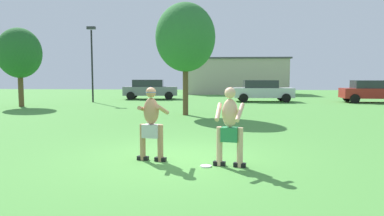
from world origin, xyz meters
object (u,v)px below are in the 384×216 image
at_px(player_near, 230,125).
at_px(lamp_post, 92,56).
at_px(car_silver_far_end, 262,90).
at_px(tree_behind_players, 185,38).
at_px(car_gray_near_post, 150,89).
at_px(tree_right_field, 19,53).
at_px(frisbee, 206,166).
at_px(player_in_gray, 151,120).
at_px(car_red_mid_lot, 373,91).

height_order(player_near, lamp_post, lamp_post).
bearing_deg(car_silver_far_end, tree_behind_players, -117.04).
bearing_deg(player_near, car_gray_near_post, 105.51).
xyz_separation_m(player_near, tree_right_field, (-12.49, 13.69, 2.39)).
xyz_separation_m(player_near, frisbee, (-0.50, -0.06, -0.87)).
bearing_deg(frisbee, tree_right_field, 131.08).
distance_m(player_near, frisbee, 1.01).
relative_size(player_near, tree_behind_players, 0.31).
relative_size(player_in_gray, car_red_mid_lot, 0.38).
relative_size(car_gray_near_post, car_silver_far_end, 1.02).
bearing_deg(tree_behind_players, tree_right_field, 159.82).
xyz_separation_m(frisbee, tree_right_field, (-11.99, 13.75, 3.27)).
bearing_deg(player_in_gray, car_gray_near_post, 101.24).
distance_m(car_gray_near_post, car_red_mid_lot, 16.68).
bearing_deg(tree_right_field, frisbee, -48.92).
bearing_deg(frisbee, car_red_mid_lot, 59.53).
bearing_deg(player_near, player_in_gray, 167.69).
relative_size(frisbee, tree_right_field, 0.05).
bearing_deg(frisbee, car_silver_far_end, 79.99).
distance_m(car_red_mid_lot, car_silver_far_end, 7.71).
relative_size(player_near, car_red_mid_lot, 0.38).
xyz_separation_m(car_gray_near_post, tree_right_field, (-6.59, -7.57, 2.45)).
relative_size(player_near, frisbee, 6.96).
bearing_deg(tree_behind_players, car_silver_far_end, 62.96).
relative_size(player_near, car_silver_far_end, 0.39).
bearing_deg(car_gray_near_post, player_near, -74.49).
bearing_deg(player_near, car_silver_far_end, 81.41).
xyz_separation_m(frisbee, car_silver_far_end, (3.39, 19.22, 0.81)).
xyz_separation_m(frisbee, tree_behind_players, (-1.39, 9.86, 3.72)).
height_order(tree_right_field, tree_behind_players, tree_behind_players).
height_order(car_red_mid_lot, car_silver_far_end, same).
xyz_separation_m(player_in_gray, tree_behind_players, (-0.14, 9.41, 2.81)).
relative_size(car_red_mid_lot, lamp_post, 0.82).
bearing_deg(frisbee, lamp_post, 116.67).
height_order(player_near, player_in_gray, player_near).
height_order(player_in_gray, tree_behind_players, tree_behind_players).
bearing_deg(car_gray_near_post, car_silver_far_end, -13.51).
height_order(player_near, tree_behind_players, tree_behind_players).
bearing_deg(tree_right_field, lamp_post, 50.30).
relative_size(player_in_gray, tree_behind_players, 0.31).
bearing_deg(tree_right_field, tree_behind_players, -20.18).
xyz_separation_m(player_in_gray, frisbee, (1.25, -0.45, -0.91)).
xyz_separation_m(tree_right_field, tree_behind_players, (10.60, -3.90, 0.46)).
xyz_separation_m(car_silver_far_end, tree_right_field, (-15.38, -5.46, 2.45)).
bearing_deg(tree_right_field, player_in_gray, -51.10).
bearing_deg(player_near, tree_behind_players, 100.90).
bearing_deg(car_gray_near_post, car_red_mid_lot, -8.52).
height_order(player_in_gray, car_silver_far_end, player_in_gray).
distance_m(tree_right_field, tree_behind_players, 11.31).
bearing_deg(lamp_post, car_red_mid_lot, 3.71).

